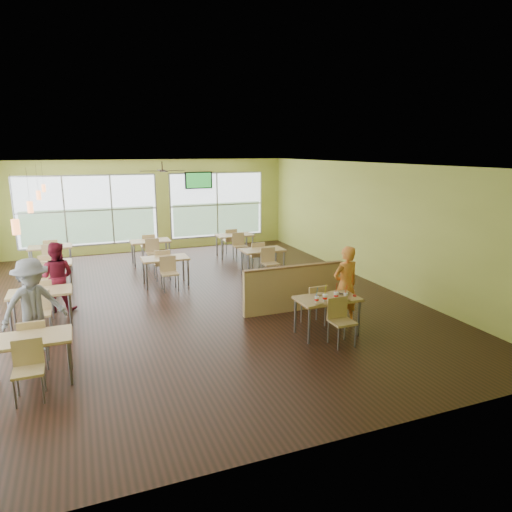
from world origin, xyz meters
name	(u,v)px	position (x,y,z in m)	size (l,w,h in m)	color
room	(188,235)	(0.00, 0.00, 1.60)	(12.00, 12.04, 3.20)	black
window_bays	(67,227)	(-2.65, 3.08, 1.48)	(9.24, 10.24, 2.38)	white
main_table	(327,303)	(2.00, -3.00, 0.63)	(1.22, 1.52, 0.87)	tan
half_wall_divider	(294,288)	(2.00, -1.55, 0.52)	(2.40, 0.14, 1.04)	tan
dining_tables	(135,263)	(-1.05, 1.71, 0.63)	(6.92, 8.72, 0.87)	tan
pendant_lights	(35,201)	(-3.20, 0.68, 2.45)	(0.11, 7.31, 0.86)	#2D2119
ceiling_fan	(162,171)	(0.00, 3.00, 2.95)	(1.25, 1.25, 0.29)	#2D2119
tv_backwall	(199,180)	(1.80, 5.90, 2.45)	(1.00, 0.07, 0.60)	black
man_plaid	(345,285)	(2.63, -2.63, 0.82)	(0.60, 0.39, 1.64)	#FB571B
patron_maroon	(57,277)	(-2.91, 0.39, 0.78)	(0.76, 0.59, 1.57)	maroon
patron_grey	(33,306)	(-3.22, -1.78, 0.86)	(1.11, 0.64, 1.71)	slate
cup_blue	(317,299)	(1.66, -3.18, 0.82)	(0.09, 0.09, 0.32)	white
cup_yellow	(325,298)	(1.84, -3.18, 0.82)	(0.10, 0.10, 0.36)	white
cup_red_near	(336,295)	(2.11, -3.12, 0.82)	(0.09, 0.09, 0.34)	white
cup_red_far	(346,296)	(2.27, -3.22, 0.81)	(0.09, 0.09, 0.32)	white
food_basket	(343,293)	(2.41, -2.92, 0.78)	(0.22, 0.22, 0.05)	black
ketchup_cup	(355,296)	(2.53, -3.13, 0.76)	(0.07, 0.07, 0.03)	maroon
wrapper_left	(319,303)	(1.64, -3.30, 0.77)	(0.18, 0.16, 0.04)	#A88C51
wrapper_mid	(320,294)	(1.95, -2.81, 0.77)	(0.19, 0.17, 0.05)	#A88C51
wrapper_right	(347,300)	(2.25, -3.30, 0.77)	(0.13, 0.12, 0.03)	#A88C51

